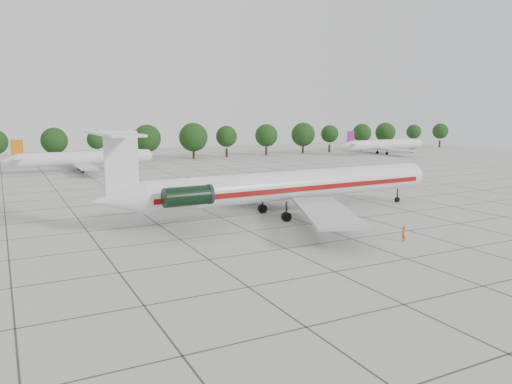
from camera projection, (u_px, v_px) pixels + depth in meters
ground at (249, 231)px, 55.43m from camera, size 260.00×260.00×0.00m
apron_joints at (200, 208)px, 68.59m from camera, size 170.00×170.00×0.02m
main_airliner at (279, 186)px, 62.66m from camera, size 47.45×37.26×11.12m
ground_crew at (403, 234)px, 51.05m from camera, size 0.67×0.55×1.58m
bg_airliner_c at (84, 158)px, 109.98m from camera, size 28.24×27.20×7.40m
bg_airliner_e at (384, 145)px, 155.48m from camera, size 28.24×27.20×7.40m
tree_line at (54, 141)px, 123.76m from camera, size 249.86×8.44×10.22m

